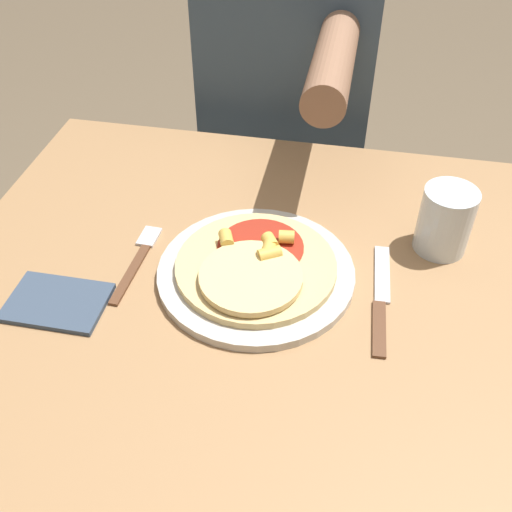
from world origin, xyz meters
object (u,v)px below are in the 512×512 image
at_px(pizza, 256,266).
at_px(knife, 381,299).
at_px(dining_table, 283,346).
at_px(drinking_glass, 445,220).
at_px(person_diner, 288,103).
at_px(plate, 256,273).
at_px(fork, 138,258).

xyz_separation_m(pizza, knife, (0.18, -0.01, -0.02)).
height_order(dining_table, drinking_glass, drinking_glass).
distance_m(pizza, drinking_glass, 0.30).
distance_m(knife, person_diner, 0.63).
height_order(dining_table, plate, plate).
height_order(fork, drinking_glass, drinking_glass).
height_order(pizza, knife, pizza).
relative_size(plate, knife, 1.32).
height_order(drinking_glass, person_diner, person_diner).
distance_m(plate, pizza, 0.02).
relative_size(dining_table, fork, 5.89).
bearing_deg(dining_table, person_diner, 98.37).
relative_size(knife, drinking_glass, 2.09).
bearing_deg(plate, knife, -4.93).
distance_m(plate, drinking_glass, 0.30).
bearing_deg(knife, pizza, 176.58).
xyz_separation_m(plate, person_diner, (-0.04, 0.57, -0.03)).
bearing_deg(plate, dining_table, -24.02).
distance_m(dining_table, person_diner, 0.61).
distance_m(fork, person_diner, 0.59).
bearing_deg(pizza, fork, 177.95).
distance_m(dining_table, plate, 0.14).
bearing_deg(pizza, dining_table, -19.12).
bearing_deg(knife, fork, 177.27).
bearing_deg(dining_table, drinking_glass, 32.75).
xyz_separation_m(pizza, fork, (-0.18, 0.01, -0.02)).
distance_m(plate, knife, 0.18).
distance_m(plate, fork, 0.18).
relative_size(pizza, knife, 1.07).
relative_size(dining_table, drinking_glass, 9.81).
height_order(fork, person_diner, person_diner).
height_order(plate, person_diner, person_diner).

